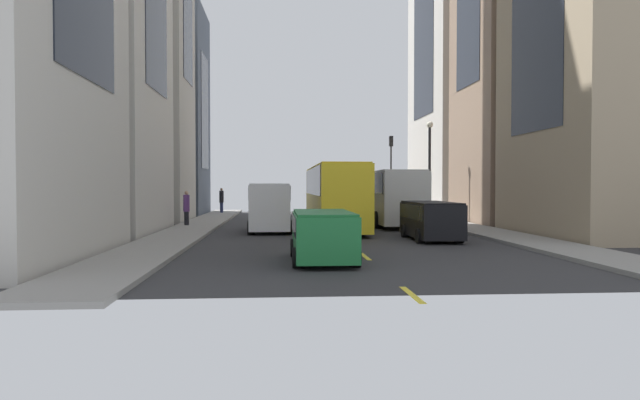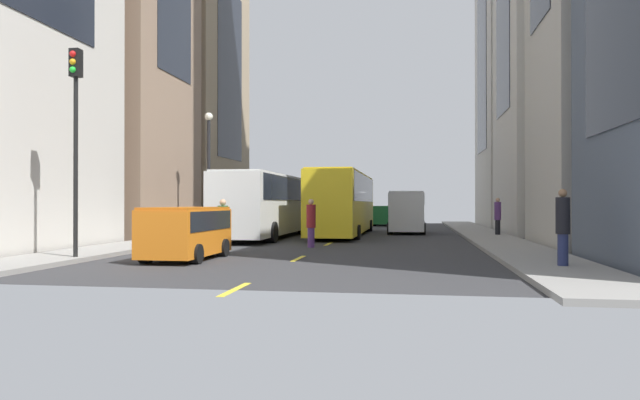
% 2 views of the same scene
% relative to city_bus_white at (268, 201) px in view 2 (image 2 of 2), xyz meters
% --- Properties ---
extents(ground_plane, '(42.14, 42.14, 0.00)m').
position_rel_city_bus_white_xyz_m(ground_plane, '(3.94, 2.81, -2.01)').
color(ground_plane, '#333335').
extents(sidewalk_west, '(2.58, 44.00, 0.15)m').
position_rel_city_bus_white_xyz_m(sidewalk_west, '(-3.84, 2.81, -1.93)').
color(sidewalk_west, gray).
rests_on(sidewalk_west, ground).
extents(sidewalk_east, '(2.58, 44.00, 0.15)m').
position_rel_city_bus_white_xyz_m(sidewalk_east, '(11.72, 2.81, -1.93)').
color(sidewalk_east, gray).
rests_on(sidewalk_east, ground).
extents(lane_stripe_0, '(0.16, 2.00, 0.01)m').
position_rel_city_bus_white_xyz_m(lane_stripe_0, '(3.94, -18.19, -2.00)').
color(lane_stripe_0, yellow).
rests_on(lane_stripe_0, ground).
extents(lane_stripe_1, '(0.16, 2.00, 0.01)m').
position_rel_city_bus_white_xyz_m(lane_stripe_1, '(3.94, -11.19, -2.00)').
color(lane_stripe_1, yellow).
rests_on(lane_stripe_1, ground).
extents(lane_stripe_2, '(0.16, 2.00, 0.01)m').
position_rel_city_bus_white_xyz_m(lane_stripe_2, '(3.94, -4.19, -2.00)').
color(lane_stripe_2, yellow).
rests_on(lane_stripe_2, ground).
extents(lane_stripe_3, '(0.16, 2.00, 0.01)m').
position_rel_city_bus_white_xyz_m(lane_stripe_3, '(3.94, 2.81, -2.00)').
color(lane_stripe_3, yellow).
rests_on(lane_stripe_3, ground).
extents(lane_stripe_4, '(0.16, 2.00, 0.01)m').
position_rel_city_bus_white_xyz_m(lane_stripe_4, '(3.94, 9.81, -2.00)').
color(lane_stripe_4, yellow).
rests_on(lane_stripe_4, ground).
extents(lane_stripe_5, '(0.16, 2.00, 0.01)m').
position_rel_city_bus_white_xyz_m(lane_stripe_5, '(3.94, 16.81, -2.00)').
color(lane_stripe_5, yellow).
rests_on(lane_stripe_5, ground).
extents(lane_stripe_6, '(0.16, 2.00, 0.01)m').
position_rel_city_bus_white_xyz_m(lane_stripe_6, '(3.94, 23.81, -2.00)').
color(lane_stripe_6, yellow).
rests_on(lane_stripe_6, ground).
extents(building_west_2, '(6.72, 9.93, 22.50)m').
position_rel_city_bus_white_xyz_m(building_west_2, '(-8.66, 9.84, 9.24)').
color(building_west_2, tan).
rests_on(building_west_2, ground).
extents(building_east_3, '(9.80, 10.55, 26.50)m').
position_rel_city_bus_white_xyz_m(building_east_3, '(18.06, 17.02, 11.24)').
color(building_east_3, beige).
rests_on(building_east_3, ground).
extents(city_bus_white, '(2.81, 12.54, 3.35)m').
position_rel_city_bus_white_xyz_m(city_bus_white, '(0.00, 0.00, 0.00)').
color(city_bus_white, silver).
rests_on(city_bus_white, ground).
extents(streetcar_yellow, '(2.70, 13.98, 3.59)m').
position_rel_city_bus_white_xyz_m(streetcar_yellow, '(3.75, 3.45, 0.12)').
color(streetcar_yellow, yellow).
rests_on(streetcar_yellow, ground).
extents(delivery_van_white, '(2.25, 5.13, 2.58)m').
position_rel_city_bus_white_xyz_m(delivery_van_white, '(7.37, 5.84, -0.50)').
color(delivery_van_white, white).
rests_on(delivery_van_white, ground).
extents(car_orange_0, '(1.95, 4.08, 1.74)m').
position_rel_city_bus_white_xyz_m(car_orange_0, '(0.34, -12.10, -0.98)').
color(car_orange_0, orange).
rests_on(car_orange_0, ground).
extents(car_black_1, '(2.02, 4.70, 1.74)m').
position_rel_city_bus_white_xyz_m(car_black_1, '(0.04, 10.99, -0.98)').
color(car_black_1, black).
rests_on(car_black_1, ground).
extents(car_green_2, '(2.06, 4.45, 1.63)m').
position_rel_city_bus_white_xyz_m(car_green_2, '(5.49, 17.99, -1.05)').
color(car_green_2, '#1E7238').
rests_on(car_green_2, ground).
extents(pedestrian_walking_far, '(0.38, 0.38, 2.12)m').
position_rel_city_bus_white_xyz_m(pedestrian_walking_far, '(11.83, -13.47, -0.74)').
color(pedestrian_walking_far, navy).
rests_on(pedestrian_walking_far, ground).
extents(pedestrian_waiting_curb, '(0.40, 0.40, 2.03)m').
position_rel_city_bus_white_xyz_m(pedestrian_waiting_curb, '(0.61, -9.24, -0.95)').
color(pedestrian_waiting_curb, black).
rests_on(pedestrian_waiting_curb, ground).
extents(pedestrian_crossing_mid, '(0.39, 0.39, 2.05)m').
position_rel_city_bus_white_xyz_m(pedestrian_crossing_mid, '(3.49, -6.28, -0.93)').
color(pedestrian_crossing_mid, '#593372').
rests_on(pedestrian_crossing_mid, ground).
extents(pedestrian_crossing_near, '(0.36, 0.36, 2.01)m').
position_rel_city_bus_white_xyz_m(pedestrian_crossing_near, '(12.33, 2.35, -0.80)').
color(pedestrian_crossing_near, black).
rests_on(pedestrian_crossing_near, ground).
extents(traffic_light_near_corner, '(0.32, 0.44, 6.68)m').
position_rel_city_bus_white_xyz_m(traffic_light_near_corner, '(-2.96, -13.25, 2.72)').
color(traffic_light_near_corner, black).
rests_on(traffic_light_near_corner, ground).
extents(streetlamp_near, '(0.44, 0.44, 6.58)m').
position_rel_city_bus_white_xyz_m(streetlamp_near, '(-3.06, -0.78, 2.21)').
color(streetlamp_near, black).
rests_on(streetlamp_near, ground).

